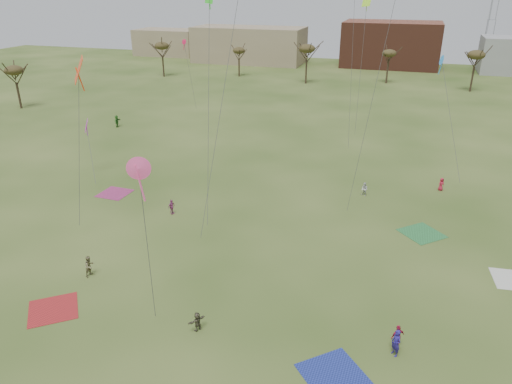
% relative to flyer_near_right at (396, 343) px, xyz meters
% --- Properties ---
extents(ground, '(260.00, 260.00, 0.00)m').
position_rel_flyer_near_right_xyz_m(ground, '(-12.41, -2.06, -0.95)').
color(ground, '#2E4B17').
rests_on(ground, ground).
extents(flyer_near_right, '(0.80, 0.82, 1.90)m').
position_rel_flyer_near_right_xyz_m(flyer_near_right, '(0.00, 0.00, 0.00)').
color(flyer_near_right, navy).
rests_on(flyer_near_right, ground).
extents(spectator_fore_a, '(1.02, 0.95, 1.69)m').
position_rel_flyer_near_right_xyz_m(spectator_fore_a, '(0.07, 0.80, -0.10)').
color(spectator_fore_a, '#BA2047').
rests_on(spectator_fore_a, ground).
extents(spectator_fore_b, '(0.82, 0.97, 1.76)m').
position_rel_flyer_near_right_xyz_m(spectator_fore_b, '(-23.84, 1.84, -0.07)').
color(spectator_fore_b, olive).
rests_on(spectator_fore_b, ground).
extents(spectator_fore_c, '(1.04, 1.33, 1.41)m').
position_rel_flyer_near_right_xyz_m(spectator_fore_c, '(-12.88, -1.62, -0.24)').
color(spectator_fore_c, brown).
rests_on(spectator_fore_c, ground).
extents(spectator_mid_d, '(0.63, 0.99, 1.56)m').
position_rel_flyer_near_right_xyz_m(spectator_mid_d, '(-22.73, 13.99, -0.17)').
color(spectator_mid_d, '#A84686').
rests_on(spectator_mid_d, ground).
extents(spectator_mid_e, '(0.92, 0.88, 1.50)m').
position_rel_flyer_near_right_xyz_m(spectator_mid_e, '(-4.49, 24.62, -0.20)').
color(spectator_mid_e, silver).
rests_on(spectator_mid_e, ground).
extents(flyer_far_a, '(0.78, 1.84, 1.92)m').
position_rel_flyer_near_right_xyz_m(flyer_far_a, '(-46.01, 40.37, 0.01)').
color(flyer_far_a, '#357928').
rests_on(flyer_far_a, ground).
extents(flyer_far_b, '(0.87, 0.83, 1.50)m').
position_rel_flyer_near_right_xyz_m(flyer_far_b, '(3.66, 28.74, -0.20)').
color(flyer_far_b, '#BC203A').
rests_on(flyer_far_b, ground).
extents(blanket_red, '(4.70, 4.70, 0.03)m').
position_rel_flyer_near_right_xyz_m(blanket_red, '(-23.76, -2.80, -0.94)').
color(blanket_red, '#B42426').
rests_on(blanket_red, ground).
extents(blanket_blue, '(5.00, 5.00, 0.03)m').
position_rel_flyer_near_right_xyz_m(blanket_blue, '(-3.40, -2.91, -0.94)').
color(blanket_blue, '#223397').
rests_on(blanket_blue, ground).
extents(blanket_plum, '(3.32, 3.32, 0.03)m').
position_rel_flyer_near_right_xyz_m(blanket_plum, '(-31.24, 16.68, -0.94)').
color(blanket_plum, '#A9346E').
rests_on(blanket_plum, ground).
extents(blanket_olive, '(4.80, 4.80, 0.03)m').
position_rel_flyer_near_right_xyz_m(blanket_olive, '(1.65, 17.35, -0.94)').
color(blanket_olive, '#2F8240').
rests_on(blanket_olive, ground).
extents(kites_aloft, '(66.39, 55.43, 24.54)m').
position_rel_flyer_near_right_xyz_m(kites_aloft, '(-11.52, 22.68, 18.93)').
color(kites_aloft, '#E7481B').
rests_on(kites_aloft, ground).
extents(tree_line, '(117.44, 49.32, 8.91)m').
position_rel_flyer_near_right_xyz_m(tree_line, '(-15.26, 77.06, 6.14)').
color(tree_line, '#3A2B1E').
rests_on(tree_line, ground).
extents(building_tan, '(32.00, 14.00, 10.00)m').
position_rel_flyer_near_right_xyz_m(building_tan, '(-47.41, 112.94, 4.05)').
color(building_tan, '#937F60').
rests_on(building_tan, ground).
extents(building_brick, '(26.00, 16.00, 12.00)m').
position_rel_flyer_near_right_xyz_m(building_brick, '(-7.41, 117.94, 5.05)').
color(building_brick, brown).
rests_on(building_brick, ground).
extents(building_tan_west, '(20.00, 12.00, 8.00)m').
position_rel_flyer_near_right_xyz_m(building_tan_west, '(-77.41, 119.94, 3.05)').
color(building_tan_west, '#937F60').
rests_on(building_tan_west, ground).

